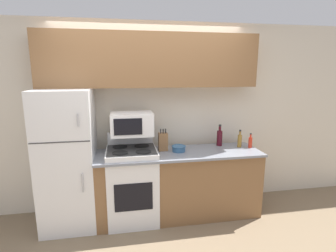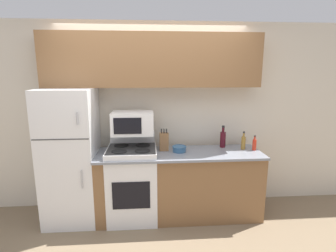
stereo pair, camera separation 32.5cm
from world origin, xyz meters
name	(u,v)px [view 2 (the right image)]	position (x,y,z in m)	size (l,w,h in m)	color
ground_plane	(156,228)	(0.00, 0.00, 0.00)	(12.00, 12.00, 0.00)	#7F6B51
wall_back	(153,117)	(0.00, 0.71, 1.27)	(8.00, 0.05, 2.55)	beige
lower_cabinets	(179,184)	(0.32, 0.29, 0.44)	(2.11, 0.63, 0.89)	brown
refrigerator	(71,156)	(-1.05, 0.34, 0.85)	(0.65, 0.70, 1.70)	white
upper_cabinets	(153,60)	(0.00, 0.53, 2.04)	(2.76, 0.31, 0.67)	brown
stove	(133,182)	(-0.29, 0.28, 0.49)	(0.62, 0.61, 1.11)	white
microwave	(133,123)	(-0.27, 0.38, 1.26)	(0.52, 0.38, 0.28)	white
knife_block	(164,142)	(0.13, 0.39, 1.00)	(0.12, 0.10, 0.29)	brown
bowl	(179,149)	(0.32, 0.30, 0.93)	(0.18, 0.18, 0.07)	#335B84
bottle_wine_red	(223,139)	(0.94, 0.47, 1.00)	(0.08, 0.08, 0.30)	#470F19
bottle_vinegar	(243,142)	(1.18, 0.35, 0.98)	(0.06, 0.06, 0.24)	olive
bottle_hot_sauce	(254,144)	(1.31, 0.30, 0.96)	(0.05, 0.05, 0.20)	red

